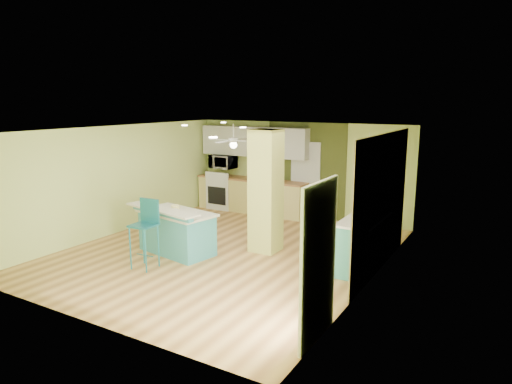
% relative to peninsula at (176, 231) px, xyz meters
% --- Properties ---
extents(floor, '(6.00, 7.00, 0.01)m').
position_rel_peninsula_xyz_m(floor, '(0.85, 0.55, -0.46)').
color(floor, '#986535').
rests_on(floor, ground).
extents(ceiling, '(6.00, 7.00, 0.01)m').
position_rel_peninsula_xyz_m(ceiling, '(0.85, 0.55, 2.05)').
color(ceiling, white).
rests_on(ceiling, wall_back).
extents(wall_back, '(6.00, 0.01, 2.50)m').
position_rel_peninsula_xyz_m(wall_back, '(0.85, 4.05, 0.79)').
color(wall_back, '#CBE178').
rests_on(wall_back, floor).
extents(wall_front, '(6.00, 0.01, 2.50)m').
position_rel_peninsula_xyz_m(wall_front, '(0.85, -2.96, 0.79)').
color(wall_front, '#CBE178').
rests_on(wall_front, floor).
extents(wall_left, '(0.01, 7.00, 2.50)m').
position_rel_peninsula_xyz_m(wall_left, '(-2.16, 0.55, 0.79)').
color(wall_left, '#CBE178').
rests_on(wall_left, floor).
extents(wall_right, '(0.01, 7.00, 2.50)m').
position_rel_peninsula_xyz_m(wall_right, '(3.85, 0.55, 0.79)').
color(wall_right, '#CBE178').
rests_on(wall_right, floor).
extents(wood_panel, '(0.02, 3.40, 2.50)m').
position_rel_peninsula_xyz_m(wood_panel, '(3.83, 1.15, 0.79)').
color(wood_panel, olive).
rests_on(wood_panel, floor).
extents(olive_accent, '(2.20, 0.02, 2.50)m').
position_rel_peninsula_xyz_m(olive_accent, '(1.05, 4.04, 0.79)').
color(olive_accent, '#454F1F').
rests_on(olive_accent, floor).
extents(interior_door, '(0.82, 0.05, 2.00)m').
position_rel_peninsula_xyz_m(interior_door, '(1.05, 4.01, 0.54)').
color(interior_door, silver).
rests_on(interior_door, floor).
extents(french_door, '(0.04, 1.08, 2.10)m').
position_rel_peninsula_xyz_m(french_door, '(3.82, -1.75, 0.59)').
color(french_door, silver).
rests_on(french_door, floor).
extents(column, '(0.55, 0.55, 2.50)m').
position_rel_peninsula_xyz_m(column, '(1.50, 1.05, 0.79)').
color(column, '#BCC059').
rests_on(column, floor).
extents(kitchen_run, '(3.25, 0.63, 0.94)m').
position_rel_peninsula_xyz_m(kitchen_run, '(-0.45, 3.75, 0.01)').
color(kitchen_run, '#DBCB73').
rests_on(kitchen_run, floor).
extents(stove, '(0.76, 0.66, 1.08)m').
position_rel_peninsula_xyz_m(stove, '(-1.40, 3.74, 0.00)').
color(stove, white).
rests_on(stove, floor).
extents(upper_cabinets, '(3.20, 0.34, 0.80)m').
position_rel_peninsula_xyz_m(upper_cabinets, '(-0.45, 3.87, 1.49)').
color(upper_cabinets, silver).
rests_on(upper_cabinets, wall_back).
extents(microwave, '(0.70, 0.48, 0.39)m').
position_rel_peninsula_xyz_m(microwave, '(-1.40, 3.75, 0.89)').
color(microwave, silver).
rests_on(microwave, wall_back).
extents(ceiling_fan, '(1.41, 1.41, 0.61)m').
position_rel_peninsula_xyz_m(ceiling_fan, '(-0.25, 2.55, 1.62)').
color(ceiling_fan, white).
rests_on(ceiling_fan, ceiling).
extents(pendant_lamp, '(0.14, 0.14, 0.69)m').
position_rel_peninsula_xyz_m(pendant_lamp, '(3.50, 1.30, 1.43)').
color(pendant_lamp, silver).
rests_on(pendant_lamp, ceiling).
extents(wall_decor, '(0.03, 0.90, 0.70)m').
position_rel_peninsula_xyz_m(wall_decor, '(3.81, 1.35, 1.09)').
color(wall_decor, brown).
rests_on(wall_decor, wood_panel).
extents(peninsula, '(1.89, 1.28, 0.99)m').
position_rel_peninsula_xyz_m(peninsula, '(0.00, 0.00, 0.00)').
color(peninsula, teal).
rests_on(peninsula, floor).
extents(bar_stool, '(0.45, 0.45, 1.28)m').
position_rel_peninsula_xyz_m(bar_stool, '(0.05, -0.89, 0.40)').
color(bar_stool, '#1D6F82').
rests_on(bar_stool, floor).
extents(side_counter, '(0.64, 1.50, 0.97)m').
position_rel_peninsula_xyz_m(side_counter, '(3.55, 1.03, 0.03)').
color(side_counter, teal).
rests_on(side_counter, floor).
extents(fruit_bowl, '(0.38, 0.38, 0.08)m').
position_rel_peninsula_xyz_m(fruit_bowl, '(0.27, 3.67, 0.52)').
color(fruit_bowl, '#321F14').
rests_on(fruit_bowl, kitchen_run).
extents(canister, '(0.16, 0.16, 0.17)m').
position_rel_peninsula_xyz_m(canister, '(0.10, -0.11, 0.49)').
color(canister, yellow).
rests_on(canister, peninsula).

